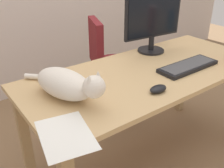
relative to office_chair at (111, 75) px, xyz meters
The scene contains 8 objects.
ground_plane 0.81m from the office_chair, 106.09° to the right, with size 8.00×8.00×0.00m, color #846647.
desk 0.75m from the office_chair, 106.09° to the right, with size 1.66×0.72×0.75m.
office_chair is the anchor object (origin of this frame).
monitor 0.72m from the office_chair, 81.90° to the right, with size 0.48×0.20×0.41m.
keyboard 0.88m from the office_chair, 87.37° to the right, with size 0.44×0.15×0.03m.
cat 1.12m from the office_chair, 139.03° to the right, with size 0.27×0.60×0.20m.
computer_mouse 1.05m from the office_chair, 111.07° to the right, with size 0.11×0.06×0.04m, color black.
paper_sheet 1.38m from the office_chair, 134.53° to the right, with size 0.21×0.30×0.00m, color white.
Camera 1 is at (-1.10, -1.09, 1.44)m, focal length 41.57 mm.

